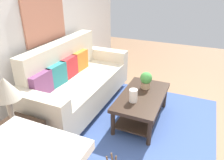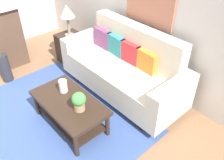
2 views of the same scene
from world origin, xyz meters
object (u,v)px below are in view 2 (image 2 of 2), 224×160
table_lamp (67,12)px  fireplace (1,31)px  coffee_table (70,107)px  framed_painting (150,0)px  throw_pillow_orange (147,61)px  side_table (71,48)px  potted_plant_tabletop (79,101)px  throw_pillow_crimson (131,53)px  throw_pillow_teal (116,45)px  throw_pillow_plum (103,38)px  couch (124,69)px  floor_vase (5,68)px  tabletop_vase (63,86)px

table_lamp → fireplace: size_ratio=0.49×
coffee_table → framed_painting: (-0.05, 1.54, 1.10)m
throw_pillow_orange → framed_painting: 0.87m
throw_pillow_orange → side_table: throw_pillow_orange is taller
potted_plant_tabletop → fireplace: 2.58m
potted_plant_tabletop → coffee_table: bearing=-175.6°
throw_pillow_crimson → fireplace: fireplace is taller
throw_pillow_teal → potted_plant_tabletop: 1.33m
throw_pillow_plum → table_lamp: table_lamp is taller
couch → framed_painting: (0.00, 0.47, 0.98)m
side_table → floor_vase: (-0.23, -1.21, -0.03)m
potted_plant_tabletop → floor_vase: 1.90m
couch → tabletop_vase: size_ratio=11.66×
side_table → potted_plant_tabletop: bearing=-30.2°
throw_pillow_crimson → tabletop_vase: bearing=-98.6°
throw_pillow_crimson → throw_pillow_orange: size_ratio=1.00×
coffee_table → side_table: 1.70m
throw_pillow_orange → floor_vase: throw_pillow_orange is taller
throw_pillow_crimson → coffee_table: 1.25m
coffee_table → floor_vase: 1.65m
throw_pillow_plum → coffee_table: size_ratio=0.33×
fireplace → framed_painting: size_ratio=1.31×
throw_pillow_teal → floor_vase: 1.96m
table_lamp → framed_painting: size_ratio=0.64×
throw_pillow_plum → fireplace: bearing=-145.6°
tabletop_vase → table_lamp: (-1.18, 0.90, 0.47)m
throw_pillow_crimson → side_table: 1.43m
coffee_table → throw_pillow_teal: bearing=107.3°
couch → throw_pillow_orange: (0.33, 0.13, 0.25)m
tabletop_vase → table_lamp: table_lamp is taller
throw_pillow_teal → floor_vase: size_ratio=0.71×
side_table → table_lamp: size_ratio=0.98×
couch → throw_pillow_teal: (-0.33, 0.13, 0.25)m
framed_painting → potted_plant_tabletop: bearing=-79.8°
couch → side_table: 1.37m
throw_pillow_crimson → throw_pillow_orange: bearing=0.0°
couch → table_lamp: table_lamp is taller
throw_pillow_plum → table_lamp: size_ratio=0.63×
couch → throw_pillow_teal: couch is taller
potted_plant_tabletop → tabletop_vase: bearing=173.6°
throw_pillow_teal → throw_pillow_orange: (0.65, 0.00, 0.00)m
floor_vase → potted_plant_tabletop: bearing=8.0°
throw_pillow_teal → fireplace: (-1.98, -1.13, -0.09)m
throw_pillow_plum → tabletop_vase: throw_pillow_plum is taller
table_lamp → floor_vase: (-0.23, -1.21, -0.74)m
tabletop_vase → floor_vase: (-1.41, -0.31, -0.27)m
tabletop_vase → couch: bearing=80.3°
couch → fireplace: bearing=-156.4°
throw_pillow_teal → throw_pillow_orange: 0.65m
fireplace → floor_vase: fireplace is taller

